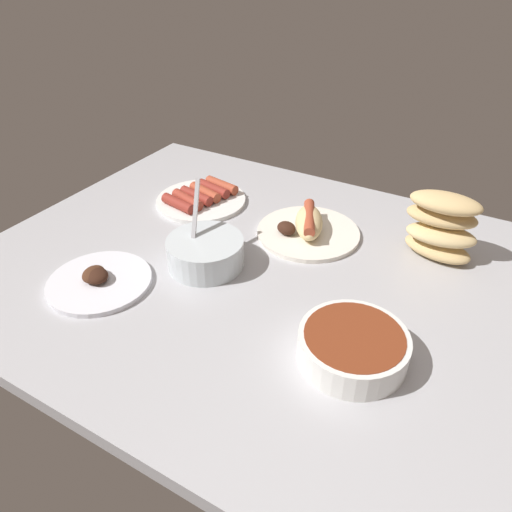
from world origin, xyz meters
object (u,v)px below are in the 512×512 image
at_px(bread_stack, 441,226).
at_px(plate_grilled_meat, 99,280).
at_px(bowl_coleslaw, 205,251).
at_px(bowl_chili, 353,346).
at_px(plate_hotdog_assembled, 308,227).
at_px(plate_sausages, 201,198).

relative_size(bread_stack, plate_grilled_meat, 0.77).
bearing_deg(bowl_coleslaw, plate_grilled_meat, 47.78).
xyz_separation_m(bowl_chili, bread_stack, (-0.05, -0.36, 0.04)).
distance_m(plate_hotdog_assembled, bread_stack, 0.28).
xyz_separation_m(plate_sausages, bowl_coleslaw, (-0.16, 0.21, 0.02)).
xyz_separation_m(plate_sausages, bowl_chili, (-0.51, 0.31, 0.02)).
distance_m(plate_hotdog_assembled, plate_grilled_meat, 0.46).
bearing_deg(bowl_chili, bread_stack, -97.63).
bearing_deg(bowl_chili, plate_hotdog_assembled, -54.45).
height_order(bowl_coleslaw, plate_grilled_meat, bowl_coleslaw).
relative_size(plate_hotdog_assembled, bowl_chili, 1.31).
bearing_deg(plate_sausages, bowl_coleslaw, 127.47).
relative_size(plate_sausages, plate_grilled_meat, 1.12).
bearing_deg(plate_sausages, bread_stack, -174.86).
bearing_deg(bowl_coleslaw, plate_hotdog_assembled, -122.31).
bearing_deg(plate_grilled_meat, plate_hotdog_assembled, -126.90).
bearing_deg(plate_grilled_meat, plate_sausages, -86.65).
height_order(plate_sausages, plate_hotdog_assembled, plate_hotdog_assembled).
height_order(plate_sausages, bowl_chili, bowl_chili).
height_order(plate_sausages, bread_stack, bread_stack).
height_order(plate_sausages, plate_grilled_meat, plate_sausages).
xyz_separation_m(plate_sausages, plate_hotdog_assembled, (-0.30, 0.01, 0.01)).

